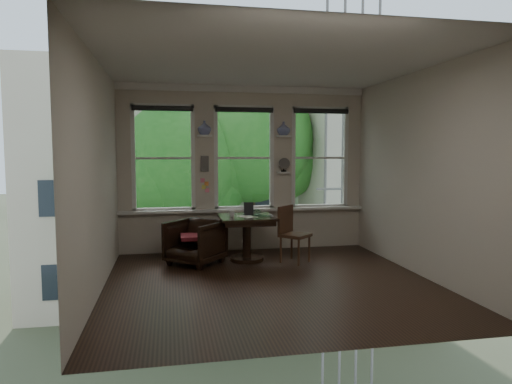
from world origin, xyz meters
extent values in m
plane|color=black|center=(0.00, 0.00, 0.00)|extent=(4.50, 4.50, 0.00)
plane|color=silver|center=(0.00, 0.00, 3.00)|extent=(4.50, 4.50, 0.00)
plane|color=beige|center=(0.00, 2.25, 1.50)|extent=(4.50, 0.00, 4.50)
plane|color=beige|center=(0.00, -2.25, 1.50)|extent=(4.50, 0.00, 4.50)
plane|color=beige|center=(-2.25, 0.00, 1.50)|extent=(0.00, 4.50, 4.50)
plane|color=beige|center=(2.25, 0.00, 1.50)|extent=(0.00, 4.50, 4.50)
cube|color=white|center=(-0.72, 2.15, 2.10)|extent=(0.26, 0.16, 0.03)
cube|color=white|center=(0.72, 2.15, 2.10)|extent=(0.26, 0.16, 0.03)
cube|color=#59544F|center=(-0.72, 2.18, 1.60)|extent=(0.14, 0.06, 0.28)
imported|color=silver|center=(-0.72, 2.15, 2.24)|extent=(0.24, 0.24, 0.25)
imported|color=silver|center=(0.72, 2.15, 2.24)|extent=(0.24, 0.24, 0.25)
imported|color=black|center=(-0.96, 1.26, 0.36)|extent=(1.09, 1.09, 0.72)
cube|color=maroon|center=(-0.96, 1.26, 0.45)|extent=(0.45, 0.45, 0.06)
imported|color=black|center=(0.13, 1.17, 0.76)|extent=(0.35, 0.33, 0.02)
imported|color=white|center=(-0.35, 1.34, 0.80)|extent=(0.13, 0.13, 0.10)
imported|color=white|center=(0.06, 1.29, 0.80)|extent=(0.14, 0.14, 0.11)
cube|color=black|center=(-0.05, 1.43, 0.86)|extent=(0.17, 0.10, 0.22)
cube|color=silver|center=(-0.10, 1.28, 0.75)|extent=(0.32, 0.36, 0.00)
camera|label=1|loc=(-1.36, -6.04, 1.81)|focal=32.00mm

